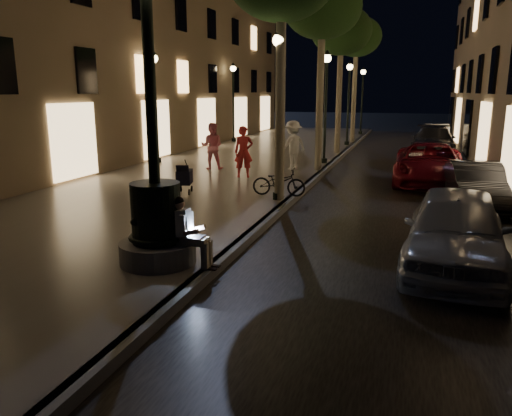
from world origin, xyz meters
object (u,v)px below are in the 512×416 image
at_px(lamp_curb_d, 362,92).
at_px(car_front, 456,230).
at_px(tree_far, 357,38).
at_px(tree_second, 322,8).
at_px(stroller, 184,177).
at_px(lamp_left_b, 155,93).
at_px(bicycle, 279,182).
at_px(lamp_curb_a, 279,93).
at_px(lamp_curb_c, 349,92).
at_px(pedestrian_red, 244,152).
at_px(car_fifth, 437,135).
at_px(pedestrian_pink, 212,146).
at_px(seated_man_laptop, 187,229).
at_px(tree_third, 341,32).
at_px(car_second, 475,185).
at_px(car_rear, 433,141).
at_px(pedestrian_white, 293,145).
at_px(fountain_lamppost, 156,209).
at_px(lamp_curb_b, 326,93).
at_px(car_third, 429,164).
at_px(lamp_left_c, 233,92).

bearing_deg(lamp_curb_d, car_front, -80.81).
distance_m(tree_far, lamp_curb_d, 6.80).
height_order(tree_second, stroller, tree_second).
bearing_deg(tree_far, tree_second, -89.90).
relative_size(lamp_left_b, bicycle, 2.98).
xyz_separation_m(lamp_curb_a, stroller, (-2.97, -0.01, -2.52)).
xyz_separation_m(lamp_curb_c, pedestrian_red, (-2.19, -12.61, -2.10)).
distance_m(lamp_curb_d, car_fifth, 7.53).
bearing_deg(tree_second, pedestrian_pink, -164.74).
height_order(seated_man_laptop, lamp_left_b, lamp_left_b).
xyz_separation_m(tree_far, lamp_curb_c, (-0.08, -2.00, -3.20)).
xyz_separation_m(tree_third, tree_far, (0.08, 6.00, 0.29)).
distance_m(lamp_curb_a, car_second, 6.28).
distance_m(car_rear, pedestrian_white, 9.76).
distance_m(fountain_lamppost, lamp_curb_b, 14.16).
distance_m(seated_man_laptop, lamp_curb_d, 30.09).
height_order(tree_second, bicycle, tree_second).
xyz_separation_m(tree_second, lamp_curb_a, (-0.10, -6.00, -3.10)).
bearing_deg(lamp_curb_b, car_second, -49.42).
relative_size(lamp_curb_c, car_fifth, 1.21).
height_order(lamp_curb_d, lamp_left_b, same).
bearing_deg(lamp_curb_c, fountain_lamppost, -91.82).
xyz_separation_m(fountain_lamppost, car_third, (5.02, 11.12, -0.49)).
bearing_deg(lamp_curb_a, car_fifth, 75.00).
bearing_deg(lamp_curb_d, car_third, -77.10).
relative_size(car_third, bicycle, 3.23).
bearing_deg(pedestrian_red, pedestrian_pink, 118.68).
relative_size(lamp_curb_d, car_third, 0.92).
xyz_separation_m(lamp_curb_b, stroller, (-2.97, -8.01, -2.52)).
bearing_deg(lamp_curb_c, lamp_curb_b, -90.00).
relative_size(lamp_curb_b, car_front, 1.09).
bearing_deg(car_fifth, lamp_curb_d, 136.10).
distance_m(fountain_lamppost, car_third, 12.21).
bearing_deg(fountain_lamppost, seated_man_laptop, 0.00).
bearing_deg(car_front, lamp_curb_c, 107.18).
xyz_separation_m(lamp_curb_c, car_second, (5.50, -14.42, -2.59)).
height_order(lamp_curb_c, pedestrian_white, lamp_curb_c).
distance_m(car_front, car_fifth, 23.26).
distance_m(fountain_lamppost, tree_second, 13.07).
relative_size(stroller, car_front, 0.23).
bearing_deg(lamp_curb_b, tree_far, 89.54).
bearing_deg(tree_second, pedestrian_white, -166.48).
xyz_separation_m(lamp_left_c, pedestrian_pink, (3.06, -11.13, -2.10)).
distance_m(seated_man_laptop, lamp_curb_a, 6.45).
distance_m(car_fifth, pedestrian_red, 17.36).
relative_size(stroller, pedestrian_white, 0.52).
bearing_deg(lamp_left_c, car_fifth, 14.37).
relative_size(pedestrian_pink, bicycle, 1.15).
distance_m(tree_far, car_second, 18.23).
bearing_deg(bicycle, lamp_left_c, 20.74).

